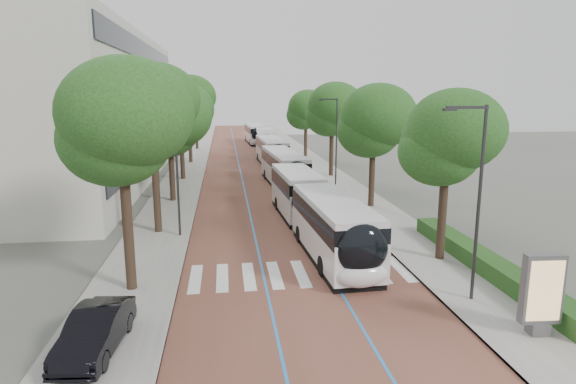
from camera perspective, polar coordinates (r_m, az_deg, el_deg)
ground at (r=22.59m, az=1.40°, el=-10.62°), size 160.00×160.00×0.00m
road at (r=61.34m, az=-4.41°, el=3.60°), size 11.00×140.00×0.02m
sidewalk_left at (r=61.39m, az=-11.43°, el=3.45°), size 4.00×140.00×0.12m
sidewalk_right at (r=62.19m, az=2.52°, el=3.78°), size 4.00×140.00×0.12m
kerb_left at (r=61.29m, az=-9.65°, el=3.51°), size 0.20×140.00×0.14m
kerb_right at (r=61.88m, az=0.78°, el=3.75°), size 0.20×140.00×0.14m
zebra_crossing at (r=23.53m, az=1.51°, el=-9.62°), size 10.55×3.60×0.01m
lane_line_left at (r=61.27m, az=-5.91°, el=3.57°), size 0.12×126.00×0.01m
lane_line_right at (r=61.44m, az=-2.92°, el=3.64°), size 0.12×126.00×0.01m
office_building at (r=51.30m, az=-26.26°, el=8.72°), size 18.11×40.00×14.00m
hedge at (r=25.38m, az=22.35°, el=-7.73°), size 1.20×14.00×0.80m
streetlight_near at (r=20.58m, az=21.37°, el=0.37°), size 1.82×0.20×8.00m
streetlight_far at (r=43.94m, az=5.55°, el=6.71°), size 1.82×0.20×8.00m
lamp_post_left at (r=29.13m, az=-13.02°, el=2.58°), size 0.14×0.14×8.00m
trees_left at (r=46.38m, az=-12.93°, el=9.36°), size 6.18×60.34×10.17m
trees_right at (r=45.59m, az=6.48°, el=8.78°), size 5.70×47.14×9.13m
lead_bus at (r=28.76m, az=3.32°, el=-2.32°), size 3.43×18.50×3.20m
bus_queued_0 at (r=44.61m, az=-0.41°, el=2.70°), size 3.29×12.53×3.20m
bus_queued_1 at (r=57.88m, az=-1.93°, el=4.76°), size 2.99×12.48×3.20m
bus_queued_2 at (r=71.10m, az=-2.69°, el=6.03°), size 3.06×12.50×3.20m
bus_queued_3 at (r=83.94m, az=-3.95°, el=6.88°), size 3.05×12.49×3.20m
ad_panel at (r=19.40m, az=27.86°, el=-10.52°), size 1.46×0.59×2.98m
parked_car at (r=17.74m, az=-21.88°, el=-15.05°), size 1.94×4.48×1.43m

